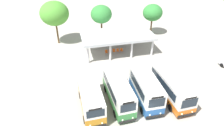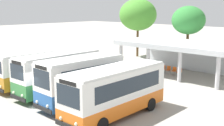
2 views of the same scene
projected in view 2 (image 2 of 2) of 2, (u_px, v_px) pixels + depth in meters
The scene contains 13 objects.
ground_plane at pixel (33, 109), 20.45m from camera, with size 180.00×180.00×0.00m, color #A39E93.
city_bus_nearest_orange at pixel (33, 67), 25.84m from camera, with size 2.51×6.94×3.18m.
city_bus_second_in_row at pixel (59, 72), 23.74m from camera, with size 2.40×7.60×3.36m.
city_bus_middle_cream at pixel (81, 79), 21.09m from camera, with size 2.51×6.64×3.47m.
city_bus_fourth_amber at pixel (115, 90), 18.83m from camera, with size 2.62×7.93×3.24m.
terminal_canopy at pixel (181, 49), 30.98m from camera, with size 12.40×6.44×3.40m.
waiting_chair_end_by_column at pixel (157, 68), 31.89m from camera, with size 0.44×0.44×0.86m.
waiting_chair_second_from_end at pixel (163, 68), 31.49m from camera, with size 0.44×0.44×0.86m.
waiting_chair_middle_seat at pixel (168, 69), 31.01m from camera, with size 0.44×0.44×0.86m.
waiting_chair_fourth_seat at pixel (174, 70), 30.55m from camera, with size 0.44×0.44×0.86m.
waiting_chair_fifth_seat at pixel (179, 71), 30.01m from camera, with size 0.44×0.44×0.86m.
roadside_tree_behind_canopy at pixel (188, 20), 34.85m from camera, with size 3.96×3.96×7.12m.
roadside_tree_west_of_canopy at pixel (138, 15), 41.16m from camera, with size 5.21×5.21×8.12m.
Camera 2 is at (17.39, -10.35, 7.02)m, focal length 47.22 mm.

